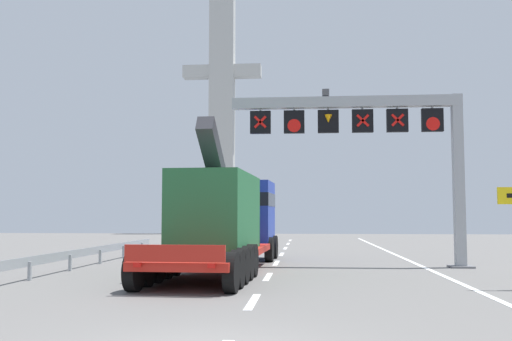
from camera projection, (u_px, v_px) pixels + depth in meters
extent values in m
cube|color=silver|center=(253.00, 302.00, 13.88)|extent=(0.20, 2.60, 0.01)
cube|color=silver|center=(268.00, 277.00, 19.46)|extent=(0.20, 2.60, 0.01)
cube|color=silver|center=(276.00, 263.00, 25.04)|extent=(0.20, 2.60, 0.01)
cube|color=silver|center=(282.00, 254.00, 30.63)|extent=(0.20, 2.60, 0.01)
cube|color=silver|center=(285.00, 248.00, 36.21)|extent=(0.20, 2.60, 0.01)
cube|color=silver|center=(288.00, 244.00, 41.79)|extent=(0.20, 2.60, 0.01)
cube|color=silver|center=(290.00, 240.00, 47.37)|extent=(0.20, 2.60, 0.01)
cube|color=silver|center=(441.00, 275.00, 20.09)|extent=(0.20, 63.00, 0.01)
cube|color=#9EA0A5|center=(459.00, 180.00, 23.19)|extent=(0.40, 0.40, 6.98)
cube|color=slate|center=(461.00, 267.00, 22.92)|extent=(0.90, 0.90, 0.08)
cube|color=#9EA0A5|center=(345.00, 102.00, 23.82)|extent=(9.37, 0.44, 0.44)
cube|color=#4C4C51|center=(326.00, 93.00, 23.92)|extent=(0.28, 0.40, 0.28)
cube|color=black|center=(432.00, 120.00, 23.46)|extent=(0.85, 0.24, 0.94)
cube|color=#9EA0A5|center=(432.00, 107.00, 23.50)|extent=(0.08, 0.08, 0.16)
cone|color=red|center=(433.00, 124.00, 23.32)|extent=(0.55, 0.02, 0.55)
cube|color=black|center=(397.00, 121.00, 23.58)|extent=(0.85, 0.24, 0.94)
cube|color=#9EA0A5|center=(397.00, 108.00, 23.62)|extent=(0.08, 0.08, 0.16)
cube|color=red|center=(398.00, 120.00, 23.45)|extent=(0.53, 0.02, 0.53)
cube|color=red|center=(398.00, 120.00, 23.45)|extent=(0.53, 0.02, 0.53)
cube|color=black|center=(363.00, 121.00, 23.70)|extent=(0.85, 0.24, 0.94)
cube|color=#9EA0A5|center=(362.00, 108.00, 23.74)|extent=(0.08, 0.08, 0.16)
cube|color=red|center=(363.00, 121.00, 23.57)|extent=(0.53, 0.02, 0.53)
cube|color=red|center=(363.00, 121.00, 23.57)|extent=(0.53, 0.02, 0.53)
cube|color=black|center=(328.00, 122.00, 23.82)|extent=(0.85, 0.24, 0.94)
cube|color=#9EA0A5|center=(328.00, 109.00, 23.86)|extent=(0.08, 0.08, 0.16)
cone|color=orange|center=(328.00, 119.00, 23.70)|extent=(0.31, 0.31, 0.33)
cube|color=black|center=(294.00, 122.00, 23.94)|extent=(0.85, 0.24, 0.94)
cube|color=#9EA0A5|center=(294.00, 110.00, 23.98)|extent=(0.08, 0.08, 0.16)
cone|color=red|center=(294.00, 126.00, 23.80)|extent=(0.55, 0.02, 0.55)
cube|color=black|center=(260.00, 122.00, 24.06)|extent=(0.85, 0.24, 0.94)
cube|color=#9EA0A5|center=(260.00, 110.00, 24.10)|extent=(0.08, 0.08, 0.16)
cube|color=red|center=(260.00, 122.00, 23.93)|extent=(0.53, 0.02, 0.53)
cube|color=red|center=(260.00, 122.00, 23.93)|extent=(0.53, 0.02, 0.53)
cube|color=red|center=(215.00, 254.00, 20.05)|extent=(3.22, 10.50, 0.24)
cube|color=red|center=(175.00, 253.00, 14.86)|extent=(2.66, 0.19, 0.44)
cylinder|color=black|center=(134.00, 271.00, 15.76)|extent=(0.36, 1.11, 1.10)
cylinder|color=black|center=(231.00, 273.00, 15.42)|extent=(0.36, 1.11, 1.10)
cylinder|color=black|center=(146.00, 268.00, 16.80)|extent=(0.36, 1.11, 1.10)
cylinder|color=black|center=(237.00, 269.00, 16.46)|extent=(0.36, 1.11, 1.10)
cylinder|color=black|center=(157.00, 265.00, 17.84)|extent=(0.36, 1.11, 1.10)
cylinder|color=black|center=(243.00, 266.00, 17.50)|extent=(0.36, 1.11, 1.10)
cylinder|color=black|center=(166.00, 262.00, 18.87)|extent=(0.36, 1.11, 1.10)
cylinder|color=black|center=(248.00, 263.00, 18.54)|extent=(0.36, 1.11, 1.10)
cylinder|color=black|center=(175.00, 260.00, 19.91)|extent=(0.36, 1.11, 1.10)
cylinder|color=black|center=(252.00, 260.00, 19.57)|extent=(0.36, 1.11, 1.10)
cube|color=#1E38AD|center=(245.00, 215.00, 27.18)|extent=(2.70, 3.30, 3.10)
cube|color=black|center=(245.00, 200.00, 27.24)|extent=(2.73, 3.32, 0.60)
cylinder|color=black|center=(221.00, 247.00, 28.10)|extent=(0.38, 1.11, 1.10)
cylinder|color=black|center=(274.00, 247.00, 27.77)|extent=(0.38, 1.11, 1.10)
cylinder|color=black|center=(213.00, 249.00, 26.12)|extent=(0.38, 1.11, 1.10)
cylinder|color=black|center=(269.00, 249.00, 25.79)|extent=(0.38, 1.11, 1.10)
cube|color=#236638|center=(217.00, 212.00, 20.56)|extent=(2.61, 5.81, 2.70)
cube|color=#2D2D33|center=(213.00, 155.00, 19.86)|extent=(0.68, 2.96, 2.29)
cube|color=red|center=(137.00, 265.00, 14.92)|extent=(0.20, 0.07, 0.12)
cube|color=red|center=(211.00, 266.00, 14.67)|extent=(0.20, 0.07, 0.12)
cube|color=#999EA3|center=(50.00, 258.00, 20.00)|extent=(0.04, 25.39, 0.32)
cube|color=#999EA3|center=(30.00, 271.00, 18.39)|extent=(0.10, 0.10, 0.60)
cube|color=#999EA3|center=(70.00, 263.00, 21.54)|extent=(0.10, 0.10, 0.60)
cube|color=#999EA3|center=(100.00, 257.00, 24.70)|extent=(0.10, 0.10, 0.60)
cube|color=#999EA3|center=(123.00, 252.00, 27.85)|extent=(0.10, 0.10, 0.60)
cube|color=#999EA3|center=(142.00, 248.00, 31.00)|extent=(0.10, 0.10, 0.60)
cube|color=#B7B7B2|center=(222.00, 103.00, 66.22)|extent=(2.80, 2.00, 29.92)
cube|color=#B7B7B2|center=(222.00, 72.00, 66.49)|extent=(9.00, 1.60, 1.40)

